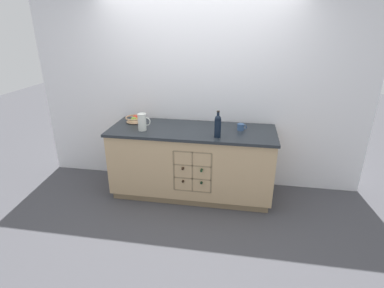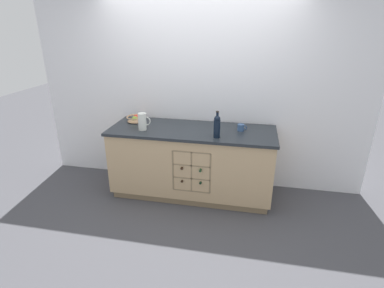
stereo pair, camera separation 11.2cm
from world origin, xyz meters
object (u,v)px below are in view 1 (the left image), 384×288
ceramic_mug (241,127)px  standing_wine_bottle (218,126)px  fruit_bowl (135,119)px  white_pitcher (142,122)px

ceramic_mug → standing_wine_bottle: 0.40m
fruit_bowl → white_pitcher: 0.37m
ceramic_mug → standing_wine_bottle: (-0.26, -0.29, 0.10)m
fruit_bowl → white_pitcher: (0.20, -0.30, 0.06)m
fruit_bowl → standing_wine_bottle: size_ratio=0.81×
fruit_bowl → standing_wine_bottle: (1.13, -0.38, 0.09)m
fruit_bowl → ceramic_mug: size_ratio=2.17×
white_pitcher → ceramic_mug: white_pitcher is taller
fruit_bowl → white_pitcher: white_pitcher is taller
standing_wine_bottle → ceramic_mug: bearing=47.9°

